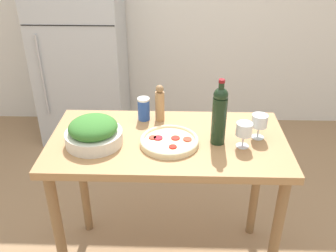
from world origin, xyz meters
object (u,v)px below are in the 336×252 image
wine_bottle (219,114)px  wine_glass_near (244,130)px  wine_glass_far (259,122)px  pepper_mill (160,104)px  homemade_pizza (169,141)px  salad_bowl (94,132)px  salt_canister (144,109)px  refrigerator (81,56)px

wine_bottle → wine_glass_near: (0.13, -0.04, -0.07)m
wine_glass_far → pepper_mill: pepper_mill is taller
wine_glass_far → homemade_pizza: wine_glass_far is taller
salad_bowl → salt_canister: bearing=49.2°
wine_bottle → homemade_pizza: wine_bottle is taller
refrigerator → pepper_mill: refrigerator is taller
wine_glass_near → pepper_mill: size_ratio=0.62×
refrigerator → salad_bowl: 1.76m
wine_bottle → salt_canister: (-0.41, 0.24, -0.10)m
salad_bowl → homemade_pizza: 0.39m
wine_glass_far → wine_glass_near: bearing=-136.0°
wine_glass_near → salad_bowl: (-0.77, 0.01, -0.03)m
homemade_pizza → salt_canister: bearing=120.1°
wine_glass_far → homemade_pizza: 0.48m
homemade_pizza → salt_canister: salt_canister is taller
refrigerator → wine_glass_far: 2.10m
wine_bottle → homemade_pizza: (-0.25, -0.02, -0.15)m
wine_bottle → homemade_pizza: bearing=-174.8°
refrigerator → wine_glass_far: refrigerator is taller
wine_bottle → wine_glass_near: 0.15m
wine_glass_near → homemade_pizza: wine_glass_near is taller
refrigerator → wine_bottle: size_ratio=4.64×
homemade_pizza → salt_canister: 0.31m
wine_glass_far → pepper_mill: size_ratio=0.62×
pepper_mill → wine_bottle: bearing=-37.5°
refrigerator → pepper_mill: (0.81, -1.42, 0.20)m
wine_glass_near → pepper_mill: pepper_mill is taller
homemade_pizza → wine_glass_near: bearing=-1.9°
salad_bowl → homemade_pizza: (0.39, 0.01, -0.05)m
pepper_mill → salt_canister: 0.10m
wine_glass_near → salad_bowl: bearing=179.5°
refrigerator → pepper_mill: size_ratio=7.51×
wine_bottle → pepper_mill: wine_bottle is taller
wine_bottle → refrigerator: bearing=124.0°
salt_canister → refrigerator: bearing=116.8°
wine_glass_near → homemade_pizza: size_ratio=0.44×
wine_glass_far → homemade_pizza: size_ratio=0.44×
pepper_mill → wine_glass_near: bearing=-32.2°
wine_glass_far → pepper_mill: (-0.53, 0.19, 0.01)m
wine_glass_far → homemade_pizza: (-0.47, -0.08, -0.08)m
wine_bottle → salt_canister: bearing=149.0°
wine_glass_near → salt_canister: bearing=152.3°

